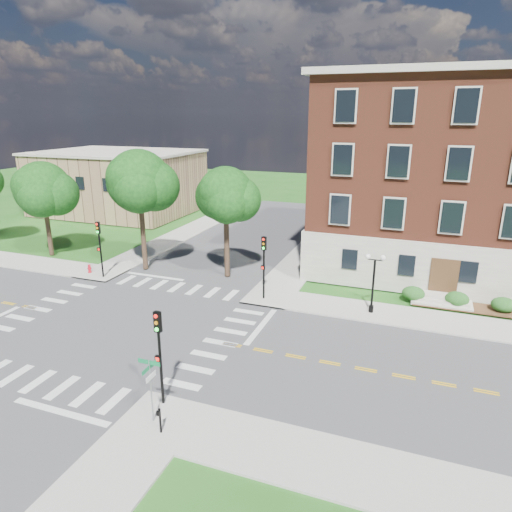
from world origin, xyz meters
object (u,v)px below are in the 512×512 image
(traffic_signal_se, at_px, (159,346))
(traffic_signal_ne, at_px, (264,260))
(twin_lamp_west, at_px, (373,280))
(traffic_signal_nw, at_px, (100,242))
(push_button_post, at_px, (160,419))
(street_sign_pole, at_px, (150,379))
(fire_hydrant, at_px, (90,269))

(traffic_signal_se, height_order, traffic_signal_ne, same)
(twin_lamp_west, bearing_deg, traffic_signal_nw, -178.29)
(traffic_signal_se, height_order, twin_lamp_west, traffic_signal_se)
(traffic_signal_ne, height_order, traffic_signal_nw, same)
(push_button_post, bearing_deg, traffic_signal_nw, 134.56)
(traffic_signal_nw, distance_m, street_sign_pole, 20.74)
(traffic_signal_nw, bearing_deg, traffic_signal_se, -43.71)
(twin_lamp_west, height_order, fire_hydrant, twin_lamp_west)
(twin_lamp_west, bearing_deg, traffic_signal_ne, -177.81)
(traffic_signal_nw, relative_size, twin_lamp_west, 1.13)
(traffic_signal_ne, relative_size, fire_hydrant, 6.40)
(traffic_signal_nw, xyz_separation_m, street_sign_pole, (14.46, -14.84, -0.88))
(traffic_signal_se, height_order, traffic_signal_nw, same)
(traffic_signal_nw, height_order, fire_hydrant, traffic_signal_nw)
(traffic_signal_nw, relative_size, fire_hydrant, 6.40)
(twin_lamp_west, distance_m, push_button_post, 17.66)
(traffic_signal_se, bearing_deg, push_button_post, -61.41)
(twin_lamp_west, height_order, push_button_post, twin_lamp_west)
(street_sign_pole, bearing_deg, fire_hydrant, 136.70)
(street_sign_pole, relative_size, push_button_post, 2.58)
(traffic_signal_nw, height_order, push_button_post, traffic_signal_nw)
(push_button_post, relative_size, fire_hydrant, 1.60)
(traffic_signal_ne, xyz_separation_m, twin_lamp_west, (7.89, 0.30, -0.66))
(street_sign_pole, xyz_separation_m, push_button_post, (0.73, -0.59, -1.51))
(traffic_signal_se, relative_size, traffic_signal_ne, 1.00)
(twin_lamp_west, xyz_separation_m, street_sign_pole, (-7.81, -15.50, -0.21))
(push_button_post, bearing_deg, fire_hydrant, 136.88)
(twin_lamp_west, relative_size, push_button_post, 3.53)
(twin_lamp_west, bearing_deg, street_sign_pole, -116.73)
(fire_hydrant, bearing_deg, twin_lamp_west, 0.47)
(traffic_signal_ne, distance_m, street_sign_pole, 15.23)
(traffic_signal_nw, bearing_deg, traffic_signal_ne, 1.45)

